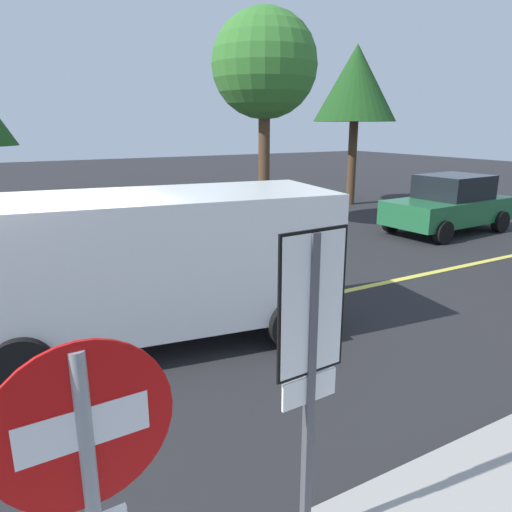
% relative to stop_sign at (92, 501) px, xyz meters
% --- Properties ---
extents(ground_plane, '(80.00, 80.00, 0.00)m').
position_rel_stop_sign_xyz_m(ground_plane, '(0.58, 5.01, -1.60)').
color(ground_plane, '#262628').
extents(lane_marking_centre, '(28.00, 0.16, 0.01)m').
position_rel_stop_sign_xyz_m(lane_marking_centre, '(3.58, 5.01, -1.59)').
color(lane_marking_centre, '#E0D14C').
extents(stop_sign, '(0.76, 0.07, 2.34)m').
position_rel_stop_sign_xyz_m(stop_sign, '(0.00, 0.00, 0.00)').
color(stop_sign, gray).
rests_on(stop_sign, ground_plane).
extents(speed_limit_sign, '(0.54, 0.06, 2.52)m').
position_rel_stop_sign_xyz_m(speed_limit_sign, '(1.52, 0.53, 0.17)').
color(speed_limit_sign, '#4C4C51').
rests_on(speed_limit_sign, ground_plane).
extents(white_van, '(5.43, 2.86, 2.20)m').
position_rel_stop_sign_xyz_m(white_van, '(1.76, 4.73, -0.33)').
color(white_van, white).
rests_on(white_van, ground_plane).
extents(car_green_far_lane, '(4.12, 2.25, 1.70)m').
position_rel_stop_sign_xyz_m(car_green_far_lane, '(11.80, 7.70, -0.75)').
color(car_green_far_lane, '#236B3D').
rests_on(car_green_far_lane, ground_plane).
extents(tree_left_verge, '(3.07, 3.07, 6.36)m').
position_rel_stop_sign_xyz_m(tree_left_verge, '(7.28, 10.91, 3.18)').
color(tree_left_verge, '#513823').
rests_on(tree_left_verge, ground_plane).
extents(tree_right_verge, '(3.19, 3.19, 6.09)m').
position_rel_stop_sign_xyz_m(tree_right_verge, '(12.71, 13.23, 3.03)').
color(tree_right_verge, '#513823').
rests_on(tree_right_verge, ground_plane).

